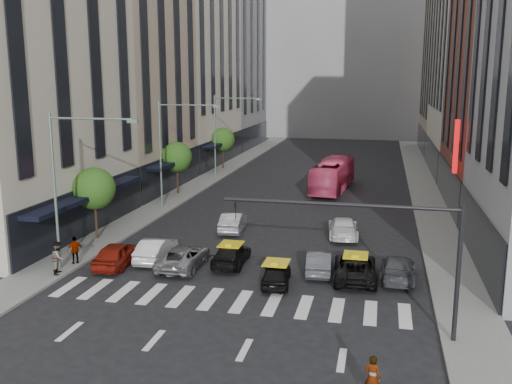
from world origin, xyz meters
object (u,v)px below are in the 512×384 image
Objects in this scene: streetlamp_near at (69,171)px; streetlamp_far at (223,125)px; bus at (333,175)px; pedestrian_near at (58,257)px; streetlamp_mid at (171,141)px; car_red at (117,254)px; taxi_center at (276,274)px; car_white_front at (156,249)px; taxi_left at (231,255)px; pedestrian_far at (75,250)px.

streetlamp_near is 32.00m from streetlamp_far.
bus is 5.94× the size of pedestrian_near.
streetlamp_mid is 2.09× the size of car_red.
taxi_center is 12.37m from pedestrian_near.
car_white_front is 2.28× the size of pedestrian_near.
car_white_front is at bearing -23.93° from taxi_center.
taxi_center is (11.94, -15.81, -5.28)m from streetlamp_mid.
car_white_front is (3.95, 2.79, -5.20)m from streetlamp_near.
streetlamp_far is 2.46× the size of taxi_center.
streetlamp_near is 2.05× the size of taxi_left.
bus is at bearing -20.71° from streetlamp_far.
car_white_front is at bearing 35.24° from streetlamp_near.
pedestrian_near is (-12.30, -1.25, 0.46)m from taxi_center.
streetlamp_mid is 17.43m from bus.
pedestrian_near reaches higher than car_red.
pedestrian_far reaches higher than car_red.
bus is at bearing -111.87° from car_white_front.
car_red is 1.01× the size of car_white_front.
bus is at bearing -100.91° from taxi_left.
streetlamp_far reaches higher than car_white_front.
streetlamp_far is 14.14m from bus.
taxi_left is (8.67, -13.07, -5.27)m from streetlamp_mid.
streetlamp_mid is at bearing -130.09° from pedestrian_far.
taxi_left is 2.65× the size of pedestrian_far.
pedestrian_near is (-9.03, -3.99, 0.45)m from taxi_left.
pedestrian_near is 1.80m from pedestrian_far.
streetlamp_near reaches higher than pedestrian_far.
bus is (3.92, 24.31, 0.92)m from taxi_left.
streetlamp_near is 1.00× the size of streetlamp_mid.
car_red is 1.18× the size of taxi_center.
car_red is 3.37m from pedestrian_near.
pedestrian_near is (-0.36, -17.06, -4.82)m from streetlamp_mid.
streetlamp_far is 29.93m from car_white_front.
car_white_front is 8.41m from taxi_center.
car_white_front is (1.87, 1.55, -0.03)m from car_red.
streetlamp_mid and streetlamp_far have the same top height.
streetlamp_mid is 0.81× the size of bus.
car_white_front is at bearing 166.67° from pedestrian_far.
car_red is 0.99× the size of taxi_left.
streetlamp_far is 31.65m from pedestrian_far.
streetlamp_near is 5.44× the size of pedestrian_far.
car_red is 0.39× the size of bus.
taxi_center is at bearing 159.62° from car_white_front.
streetlamp_mid is 14.74m from car_white_front.
streetlamp_near and streetlamp_far have the same top height.
bus is at bearing -154.79° from pedestrian_far.
car_red is 2.30× the size of pedestrian_near.
streetlamp_far is 2.05× the size of taxi_left.
streetlamp_far reaches higher than pedestrian_far.
car_red is 2.50m from pedestrian_far.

